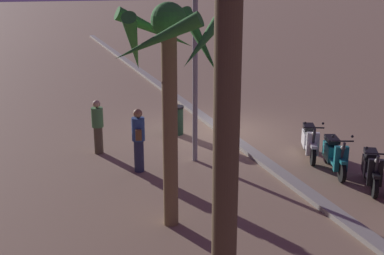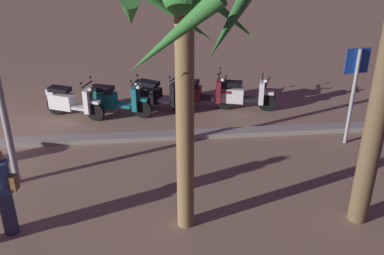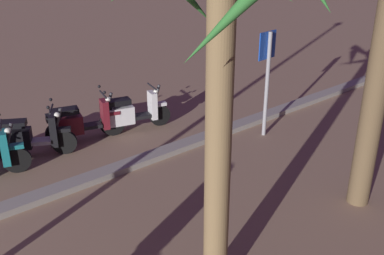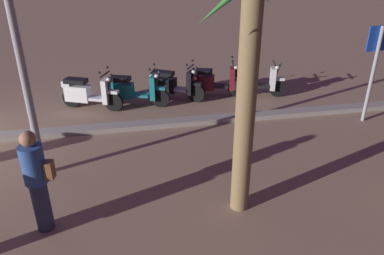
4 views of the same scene
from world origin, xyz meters
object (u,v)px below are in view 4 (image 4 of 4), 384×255
at_px(scooter_black_second_in_line, 172,84).
at_px(scooter_teal_tail_end, 131,90).
at_px(pedestrian_by_palm_tree, 37,180).
at_px(scooter_maroon_far_back, 212,82).
at_px(scooter_white_gap_after_mid, 87,93).
at_px(crossing_sign, 374,63).
at_px(scooter_white_mid_centre, 253,82).

distance_m(scooter_black_second_in_line, scooter_teal_tail_end, 1.23).
xyz_separation_m(scooter_black_second_in_line, pedestrian_by_palm_tree, (2.78, 5.20, 0.47)).
relative_size(scooter_maroon_far_back, scooter_white_gap_after_mid, 1.05).
bearing_deg(crossing_sign, scooter_teal_tail_end, -20.61).
bearing_deg(scooter_teal_tail_end, crossing_sign, 159.39).
xyz_separation_m(scooter_maroon_far_back, pedestrian_by_palm_tree, (3.97, 5.22, 0.47)).
relative_size(scooter_white_mid_centre, scooter_black_second_in_line, 1.11).
bearing_deg(scooter_black_second_in_line, scooter_white_gap_after_mid, 6.60).
bearing_deg(scooter_teal_tail_end, scooter_black_second_in_line, -167.58).
distance_m(scooter_white_gap_after_mid, crossing_sign, 7.40).
distance_m(scooter_teal_tail_end, crossing_sign, 6.28).
xyz_separation_m(scooter_white_mid_centre, crossing_sign, (-2.21, 2.24, 1.06)).
bearing_deg(scooter_black_second_in_line, scooter_white_mid_centre, 175.03).
bearing_deg(scooter_maroon_far_back, scooter_white_mid_centre, 169.26).
height_order(scooter_black_second_in_line, scooter_teal_tail_end, same).
distance_m(scooter_maroon_far_back, scooter_black_second_in_line, 1.19).
bearing_deg(scooter_black_second_in_line, pedestrian_by_palm_tree, 61.83).
distance_m(scooter_white_mid_centre, scooter_black_second_in_line, 2.39).
bearing_deg(scooter_white_mid_centre, scooter_black_second_in_line, -4.97).
xyz_separation_m(scooter_black_second_in_line, crossing_sign, (-4.60, 2.44, 1.06)).
relative_size(scooter_maroon_far_back, pedestrian_by_palm_tree, 1.02).
relative_size(scooter_white_gap_after_mid, crossing_sign, 0.69).
xyz_separation_m(scooter_maroon_far_back, scooter_black_second_in_line, (1.19, 0.02, -0.00)).
height_order(scooter_maroon_far_back, scooter_black_second_in_line, same).
bearing_deg(scooter_black_second_in_line, crossing_sign, 151.99).
bearing_deg(crossing_sign, scooter_black_second_in_line, -28.01).
xyz_separation_m(scooter_teal_tail_end, crossing_sign, (-5.80, 2.18, 1.06)).
distance_m(scooter_maroon_far_back, scooter_teal_tail_end, 2.41).
bearing_deg(scooter_maroon_far_back, crossing_sign, 144.13).
height_order(scooter_white_gap_after_mid, crossing_sign, crossing_sign).
height_order(scooter_white_mid_centre, scooter_teal_tail_end, scooter_teal_tail_end).
relative_size(scooter_white_gap_after_mid, pedestrian_by_palm_tree, 0.97).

